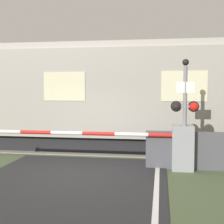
# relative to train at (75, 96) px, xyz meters

# --- Properties ---
(ground_plane) EXTENTS (80.00, 80.00, 0.00)m
(ground_plane) POSITION_rel_train_xyz_m (1.13, -3.89, -2.03)
(ground_plane) COLOR #475638
(track_bed) EXTENTS (36.00, 3.20, 0.13)m
(track_bed) POSITION_rel_train_xyz_m (1.13, 0.00, -2.01)
(track_bed) COLOR gray
(track_bed) RESTS_ON ground_plane
(train) EXTENTS (14.90, 2.84, 3.98)m
(train) POSITION_rel_train_xyz_m (0.00, 0.00, 0.00)
(train) COLOR black
(train) RESTS_ON ground_plane
(crossing_barrier) EXTENTS (6.22, 0.44, 1.28)m
(crossing_barrier) POSITION_rel_train_xyz_m (3.46, -3.04, -1.33)
(crossing_barrier) COLOR gray
(crossing_barrier) RESTS_ON ground_plane
(signal_post) EXTENTS (0.77, 0.26, 3.13)m
(signal_post) POSITION_rel_train_xyz_m (4.00, -3.13, -0.25)
(signal_post) COLOR gray
(signal_post) RESTS_ON ground_plane
(roadside_fence) EXTENTS (4.37, 0.06, 1.10)m
(roadside_fence) POSITION_rel_train_xyz_m (5.11, -2.93, -1.48)
(roadside_fence) COLOR #4C4C51
(roadside_fence) RESTS_ON ground_plane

